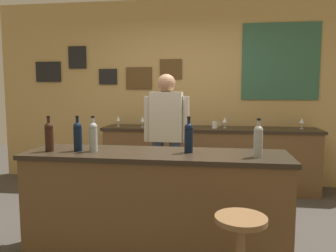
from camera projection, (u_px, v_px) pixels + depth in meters
name	position (u px, v px, depth m)	size (l,w,h in m)	color
ground_plane	(163.00, 236.00, 3.31)	(10.00, 10.00, 0.00)	#423D38
back_wall	(185.00, 91.00, 5.15)	(6.00, 0.09, 2.80)	tan
bar_counter	(156.00, 205.00, 2.87)	(2.22, 0.60, 0.92)	brown
side_counter	(209.00, 158.00, 4.83)	(3.05, 0.56, 0.90)	brown
bartender	(166.00, 134.00, 3.82)	(0.52, 0.21, 1.62)	#384766
bar_stool	(240.00, 251.00, 2.05)	(0.32, 0.32, 0.68)	brown
wine_bottle_a	(49.00, 136.00, 2.85)	(0.07, 0.07, 0.31)	black
wine_bottle_b	(78.00, 135.00, 2.87)	(0.07, 0.07, 0.31)	black
wine_bottle_c	(93.00, 136.00, 2.85)	(0.07, 0.07, 0.31)	#999E99
wine_bottle_d	(189.00, 137.00, 2.79)	(0.07, 0.07, 0.31)	black
wine_bottle_e	(258.00, 140.00, 2.61)	(0.07, 0.07, 0.31)	#999E99
wine_glass_a	(118.00, 119.00, 4.97)	(0.07, 0.07, 0.16)	silver
wine_glass_b	(143.00, 120.00, 4.84)	(0.07, 0.07, 0.16)	silver
wine_glass_c	(175.00, 120.00, 4.75)	(0.07, 0.07, 0.16)	silver
wine_glass_d	(225.00, 120.00, 4.74)	(0.07, 0.07, 0.16)	silver
wine_glass_e	(302.00, 121.00, 4.63)	(0.07, 0.07, 0.16)	silver
coffee_mug	(215.00, 125.00, 4.71)	(0.13, 0.08, 0.09)	silver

